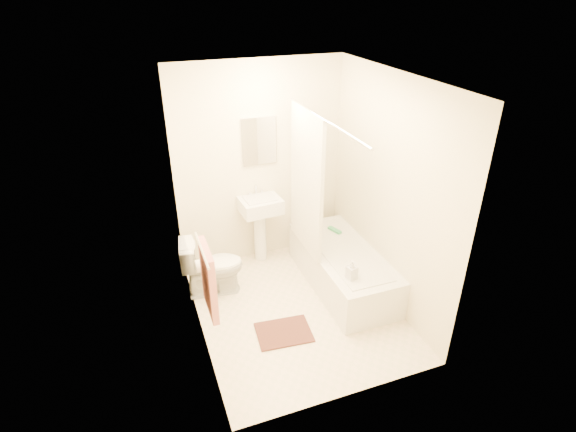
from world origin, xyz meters
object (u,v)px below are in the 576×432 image
object	(u,v)px
bathtub	(342,268)
bath_mat	(284,332)
soap_bottle	(352,270)
toilet	(212,266)
sink	(260,227)

from	to	relation	value
bathtub	bath_mat	world-z (taller)	bathtub
soap_bottle	toilet	bearing A→B (deg)	144.86
bath_mat	toilet	bearing A→B (deg)	118.55
bathtub	soap_bottle	size ratio (longest dim) A/B	7.51
soap_bottle	bathtub	bearing A→B (deg)	71.99
bathtub	bath_mat	xyz separation A→B (m)	(-0.90, -0.54, -0.21)
toilet	soap_bottle	world-z (taller)	toilet
soap_bottle	sink	bearing A→B (deg)	112.62
bath_mat	soap_bottle	xyz separation A→B (m)	(0.74, 0.05, 0.54)
toilet	bathtub	xyz separation A→B (m)	(1.40, -0.38, -0.11)
toilet	sink	distance (m)	0.83
toilet	sink	xyz separation A→B (m)	(0.69, 0.45, 0.13)
bath_mat	soap_bottle	distance (m)	0.92
toilet	bath_mat	bearing A→B (deg)	-143.88
toilet	bath_mat	distance (m)	1.09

